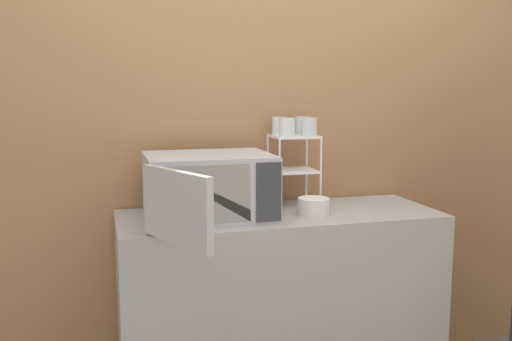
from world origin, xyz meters
TOP-DOWN VIEW (x-y plane):
  - wall_back at (0.00, 0.61)m, footprint 8.00×0.06m
  - counter at (0.00, 0.28)m, footprint 1.50×0.57m
  - microwave at (-0.35, 0.26)m, footprint 0.58×0.84m
  - dish_rack at (0.12, 0.44)m, footprint 0.22×0.21m
  - glass_front_left at (0.07, 0.38)m, footprint 0.08×0.08m
  - glass_back_right at (0.18, 0.49)m, footprint 0.08×0.08m
  - glass_front_right at (0.18, 0.38)m, footprint 0.08×0.08m
  - glass_back_left at (0.06, 0.49)m, footprint 0.08×0.08m
  - bowl at (0.14, 0.21)m, footprint 0.15×0.15m

SIDE VIEW (x-z plane):
  - counter at x=0.00m, z-range 0.00..0.93m
  - bowl at x=0.14m, z-range 0.93..1.00m
  - microwave at x=-0.35m, z-range 0.93..1.22m
  - dish_rack at x=0.12m, z-range 1.00..1.35m
  - wall_back at x=0.00m, z-range 0.00..2.60m
  - glass_front_left at x=0.07m, z-range 1.28..1.37m
  - glass_back_right at x=0.18m, z-range 1.28..1.37m
  - glass_front_right at x=0.18m, z-range 1.28..1.37m
  - glass_back_left at x=0.06m, z-range 1.28..1.37m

